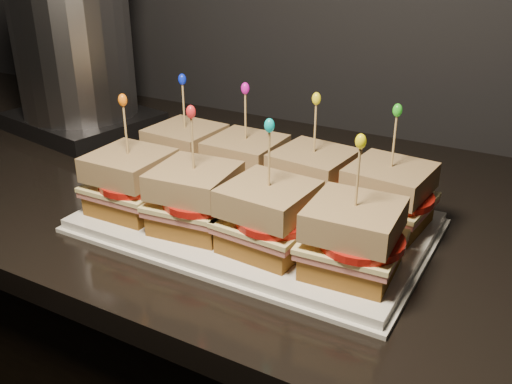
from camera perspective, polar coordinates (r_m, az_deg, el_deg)
The scene contains 62 objects.
granite_slab at distance 0.92m, azimuth 0.66°, elevation -0.81°, with size 2.55×0.72×0.03m, color black.
platter at distance 0.79m, azimuth -0.00°, elevation -3.02°, with size 0.46×0.28×0.02m, color white.
platter_rim at distance 0.80m, azimuth -0.00°, elevation -3.40°, with size 0.47×0.29×0.01m, color white.
sandwich_0_bread_bot at distance 0.92m, azimuth -6.91°, elevation 2.25°, with size 0.10×0.10×0.03m, color #5C3613.
sandwich_0_ham at distance 0.91m, azimuth -6.96°, elevation 3.27°, with size 0.11×0.10×0.01m, color #B35B4F.
sandwich_0_cheese at distance 0.91m, azimuth -6.99°, elevation 3.68°, with size 0.11×0.10×0.01m, color #F7E795.
sandwich_0_tomato at distance 0.89m, azimuth -6.61°, elevation 3.88°, with size 0.10×0.10×0.01m, color #B4170F.
sandwich_0_bread_top at distance 0.90m, azimuth -7.08°, elevation 5.41°, with size 0.10×0.10×0.03m, color brown.
sandwich_0_pick at distance 0.88m, azimuth -7.24°, elevation 8.28°, with size 0.00×0.00×0.09m, color tan.
sandwich_0_frill at distance 0.87m, azimuth -7.40°, elevation 11.12°, with size 0.01×0.01×0.02m, color #0C22DE.
sandwich_1_bread_bot at distance 0.86m, azimuth -1.01°, elevation 0.91°, with size 0.10×0.10×0.03m, color #5C3613.
sandwich_1_ham at distance 0.85m, azimuth -1.02°, elevation 1.99°, with size 0.11×0.10×0.01m, color #B35B4F.
sandwich_1_cheese at distance 0.85m, azimuth -1.03°, elevation 2.42°, with size 0.11×0.10×0.01m, color #F7E795.
sandwich_1_tomato at distance 0.84m, azimuth -0.53°, elevation 2.61°, with size 0.10×0.10×0.01m, color #B4170F.
sandwich_1_bread_top at distance 0.84m, azimuth -1.04°, elevation 4.24°, with size 0.10×0.10×0.03m, color brown.
sandwich_1_pick at distance 0.82m, azimuth -1.07°, elevation 7.30°, with size 0.00×0.00×0.09m, color tan.
sandwich_1_frill at distance 0.81m, azimuth -1.09°, elevation 10.33°, with size 0.01×0.01×0.02m, color #D311B2.
sandwich_2_bread_bot at distance 0.81m, azimuth 5.61°, elevation -0.61°, with size 0.10×0.10×0.03m, color #5C3613.
sandwich_2_ham at distance 0.81m, azimuth 5.66°, elevation 0.51°, with size 0.11×0.10×0.01m, color #B35B4F.
sandwich_2_cheese at distance 0.80m, azimuth 5.68°, elevation 0.96°, with size 0.11×0.10×0.01m, color #F7E795.
sandwich_2_tomato at distance 0.79m, azimuth 6.31°, elevation 1.14°, with size 0.10×0.10×0.01m, color #B4170F.
sandwich_2_bread_top at distance 0.79m, azimuth 5.77°, elevation 2.87°, with size 0.10×0.10×0.03m, color brown.
sandwich_2_pick at distance 0.78m, azimuth 5.91°, elevation 6.08°, with size 0.00×0.00×0.09m, color tan.
sandwich_2_frill at distance 0.76m, azimuth 6.06°, elevation 9.28°, with size 0.01×0.01×0.02m, color yellow.
sandwich_3_bread_bot at distance 0.78m, azimuth 12.89°, elevation -2.28°, with size 0.10×0.10×0.03m, color #5C3613.
sandwich_3_ham at distance 0.77m, azimuth 13.01°, elevation -1.12°, with size 0.11×0.10×0.01m, color #B35B4F.
sandwich_3_cheese at distance 0.77m, azimuth 13.06°, elevation -0.65°, with size 0.11×0.10×0.01m, color #F7E795.
sandwich_3_tomato at distance 0.76m, azimuth 13.84°, elevation -0.50°, with size 0.10×0.10×0.01m, color #B4170F.
sandwich_3_bread_top at distance 0.76m, azimuth 13.27°, elevation 1.31°, with size 0.10×0.10×0.03m, color brown.
sandwich_3_pick at distance 0.74m, azimuth 13.61°, elevation 4.63°, with size 0.00×0.00×0.09m, color tan.
sandwich_3_frill at distance 0.73m, azimuth 13.96°, elevation 7.95°, with size 0.01×0.01×0.02m, color green.
sandwich_4_bread_bot at distance 0.82m, azimuth -12.23°, elevation -0.81°, with size 0.10×0.10×0.03m, color #5C3613.
sandwich_4_ham at distance 0.82m, azimuth -12.34°, elevation 0.30°, with size 0.11×0.10×0.01m, color #B35B4F.
sandwich_4_cheese at distance 0.81m, azimuth -12.39°, elevation 0.75°, with size 0.11×0.10×0.01m, color #F7E795.
sandwich_4_tomato at distance 0.80m, azimuth -12.07°, elevation 0.92°, with size 0.10×0.10×0.01m, color #B4170F.
sandwich_4_bread_top at distance 0.80m, azimuth -12.57°, elevation 2.63°, with size 0.10×0.10×0.03m, color brown.
sandwich_4_pick at distance 0.79m, azimuth -12.88°, elevation 5.80°, with size 0.00×0.00×0.09m, color tan.
sandwich_4_frill at distance 0.77m, azimuth -13.20°, elevation 8.95°, with size 0.01×0.01×0.02m, color orange.
sandwich_5_bread_bot at distance 0.76m, azimuth -6.01°, elevation -2.56°, with size 0.10×0.10×0.03m, color #5C3613.
sandwich_5_ham at distance 0.75m, azimuth -6.07°, elevation -1.38°, with size 0.11×0.10×0.01m, color #B35B4F.
sandwich_5_cheese at distance 0.75m, azimuth -6.09°, elevation -0.90°, with size 0.11×0.10×0.01m, color #F7E795.
sandwich_5_tomato at distance 0.74m, azimuth -5.62°, elevation -0.75°, with size 0.10×0.10×0.01m, color #B4170F.
sandwich_5_bread_top at distance 0.74m, azimuth -6.19°, elevation 1.13°, with size 0.10×0.10×0.03m, color brown.
sandwich_5_pick at distance 0.72m, azimuth -6.36°, elevation 4.54°, with size 0.00×0.00×0.09m, color tan.
sandwich_5_frill at distance 0.71m, azimuth -6.53°, elevation 7.97°, with size 0.01×0.01×0.02m, color red.
sandwich_6_bread_bot at distance 0.71m, azimuth 1.23°, elevation -4.56°, with size 0.10×0.10×0.03m, color #5C3613.
sandwich_6_ham at distance 0.70m, azimuth 1.25°, elevation -3.31°, with size 0.11×0.10×0.01m, color #B35B4F.
sandwich_6_cheese at distance 0.70m, azimuth 1.25°, elevation -2.80°, with size 0.11×0.10×0.01m, color #F7E795.
sandwich_6_tomato at distance 0.68m, azimuth 1.90°, elevation -2.67°, with size 0.10×0.10×0.01m, color #B4170F.
sandwich_6_bread_top at distance 0.68m, azimuth 1.27°, elevation -0.66°, with size 0.10×0.10×0.03m, color brown.
sandwich_6_pick at distance 0.67m, azimuth 1.31°, elevation 2.99°, with size 0.00×0.00×0.09m, color tan.
sandwich_6_frill at distance 0.65m, azimuth 1.35°, elevation 6.67°, with size 0.01×0.01×0.02m, color #05B9BA.
sandwich_7_bread_bot at distance 0.67m, azimuth 9.49°, elevation -6.72°, with size 0.10×0.10×0.03m, color #5C3613.
sandwich_7_ham at distance 0.66m, azimuth 9.59°, elevation -5.43°, with size 0.11×0.10×0.01m, color #B35B4F.
sandwich_7_cheese at distance 0.66m, azimuth 9.63°, elevation -4.91°, with size 0.11×0.10×0.01m, color #F7E795.
sandwich_7_tomato at distance 0.65m, azimuth 10.49°, elevation -4.80°, with size 0.10×0.10×0.01m, color #B4170F.
sandwich_7_bread_top at distance 0.65m, azimuth 9.81°, elevation -2.68°, with size 0.10×0.10×0.03m, color brown.
sandwich_7_pick at distance 0.63m, azimuth 10.12°, elevation 1.13°, with size 0.00×0.00×0.09m, color tan.
sandwich_7_frill at distance 0.61m, azimuth 10.43°, elevation 5.01°, with size 0.01×0.01×0.02m, color yellow.
appliance_base at distance 1.25m, azimuth -16.89°, elevation 6.83°, with size 0.27×0.23×0.03m, color #262628.
appliance_body at distance 1.21m, azimuth -17.87°, elevation 14.27°, with size 0.23×0.23×0.30m, color silver.
appliance at distance 1.21m, azimuth -17.83°, elevation 14.01°, with size 0.27×0.23×0.35m, color silver, non-canonical shape.
Camera 1 is at (0.67, 0.92, 1.25)m, focal length 40.00 mm.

